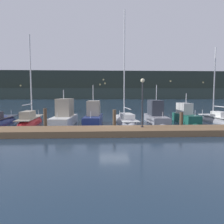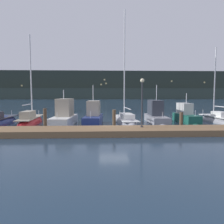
{
  "view_description": "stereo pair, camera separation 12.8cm",
  "coord_description": "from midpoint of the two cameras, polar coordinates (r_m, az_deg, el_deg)",
  "views": [
    {
      "loc": [
        -1.13,
        -18.21,
        3.08
      ],
      "look_at": [
        0.0,
        3.41,
        1.2
      ],
      "focal_mm": 35.0,
      "sensor_mm": 36.0,
      "label": 1
    },
    {
      "loc": [
        -1.0,
        -18.22,
        3.08
      ],
      "look_at": [
        0.0,
        3.41,
        1.2
      ],
      "focal_mm": 35.0,
      "sensor_mm": 36.0,
      "label": 2
    }
  ],
  "objects": [
    {
      "name": "dock",
      "position": [
        16.51,
        0.75,
        -4.99
      ],
      "size": [
        28.66,
        2.8,
        0.45
      ],
      "primitive_type": "cube",
      "color": "brown",
      "rests_on": "ground"
    },
    {
      "name": "mooring_pile_3",
      "position": [
        19.23,
        17.44,
        -2.24
      ],
      "size": [
        0.28,
        0.28,
        1.49
      ],
      "primitive_type": "cylinder",
      "color": "#4C3D2D",
      "rests_on": "ground"
    },
    {
      "name": "mooring_pile_1",
      "position": [
        18.58,
        -17.23,
        -1.91
      ],
      "size": [
        0.28,
        0.28,
        1.85
      ],
      "primitive_type": "cylinder",
      "color": "#4C3D2D",
      "rests_on": "ground"
    },
    {
      "name": "sailboat_berth_5",
      "position": [
        23.06,
        3.32,
        -2.47
      ],
      "size": [
        2.47,
        8.08,
        12.51
      ],
      "color": "gray",
      "rests_on": "ground"
    },
    {
      "name": "ground_plane",
      "position": [
        18.51,
        0.35,
        -4.62
      ],
      "size": [
        400.0,
        400.0,
        0.0
      ],
      "primitive_type": "plane",
      "color": "#1E3347"
    },
    {
      "name": "mooring_pile_2",
      "position": [
        18.05,
        0.42,
        -2.1
      ],
      "size": [
        0.28,
        0.28,
        1.72
      ],
      "primitive_type": "cylinder",
      "color": "#4C3D2D",
      "rests_on": "ground"
    },
    {
      "name": "dock_lamppost",
      "position": [
        16.91,
        7.75,
        4.56
      ],
      "size": [
        0.32,
        0.32,
        3.75
      ],
      "color": "#2D2D33",
      "rests_on": "dock"
    },
    {
      "name": "motorboat_berth_4",
      "position": [
        21.44,
        -5.09,
        -2.14
      ],
      "size": [
        2.04,
        5.21,
        4.45
      ],
      "color": "navy",
      "rests_on": "ground"
    },
    {
      "name": "motorboat_berth_7",
      "position": [
        24.47,
        18.53,
        -1.58
      ],
      "size": [
        1.66,
        4.96,
        3.52
      ],
      "color": "#195647",
      "rests_on": "ground"
    },
    {
      "name": "hillside_backdrop",
      "position": [
        126.01,
        -2.62,
        6.75
      ],
      "size": [
        240.0,
        23.0,
        15.25
      ],
      "color": "#28332D",
      "rests_on": "ground"
    },
    {
      "name": "sailboat_berth_8",
      "position": [
        25.77,
        25.28,
        -2.13
      ],
      "size": [
        1.99,
        5.7,
        8.63
      ],
      "color": "gray",
      "rests_on": "ground"
    },
    {
      "name": "motorboat_berth_6",
      "position": [
        23.31,
        11.26,
        -1.66
      ],
      "size": [
        1.86,
        5.83,
        4.5
      ],
      "color": "gray",
      "rests_on": "ground"
    },
    {
      "name": "channel_buoy",
      "position": [
        37.98,
        -11.49,
        1.12
      ],
      "size": [
        1.37,
        1.37,
        1.7
      ],
      "color": "green",
      "rests_on": "ground"
    },
    {
      "name": "motorboat_berth_3",
      "position": [
        21.88,
        -12.57,
        -1.85
      ],
      "size": [
        2.36,
        5.7,
        3.87
      ],
      "color": "white",
      "rests_on": "ground"
    },
    {
      "name": "sailboat_berth_2",
      "position": [
        23.27,
        -20.69,
        -2.64
      ],
      "size": [
        1.8,
        7.08,
        9.67
      ],
      "color": "red",
      "rests_on": "ground"
    }
  ]
}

